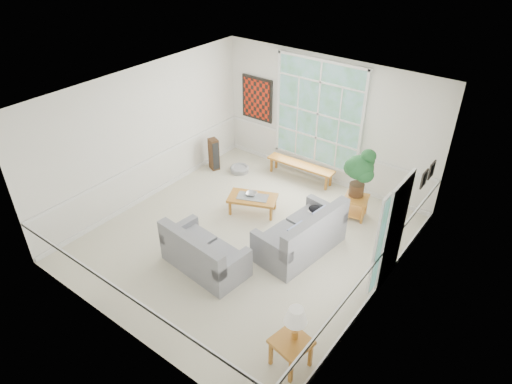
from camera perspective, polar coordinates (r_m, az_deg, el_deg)
floor at (r=9.28m, az=-1.24°, el=-5.81°), size 5.50×6.00×0.01m
ceiling at (r=7.77m, az=-1.51°, el=11.77°), size 5.50×6.00×0.02m
wall_back at (r=10.68m, az=8.76°, el=8.73°), size 5.50×0.02×3.00m
wall_front at (r=6.79m, az=-17.41°, el=-8.23°), size 5.50×0.02×3.00m
wall_left at (r=10.18m, az=-13.71°, el=6.90°), size 0.02×6.00×3.00m
wall_right at (r=7.33m, az=15.84°, el=-4.49°), size 0.02×6.00×3.00m
window_back at (r=10.67m, az=7.78°, el=9.68°), size 2.30×0.08×2.40m
entry_door at (r=8.06m, az=16.81°, el=-4.83°), size 0.08×0.90×2.10m
door_sidelight at (r=7.52m, az=15.07°, el=-6.62°), size 0.08×0.26×1.90m
wall_art at (r=11.57m, az=0.11°, el=11.57°), size 0.90×0.06×1.10m
wall_frame_near at (r=8.73m, az=20.21°, el=1.56°), size 0.04×0.26×0.32m
wall_frame_far at (r=9.08m, az=21.06°, el=2.59°), size 0.04×0.26×0.32m
loveseat_right at (r=8.75m, az=5.54°, el=-4.69°), size 1.15×1.90×0.97m
loveseat_front at (r=8.40m, az=-6.40°, el=-7.03°), size 1.68×0.98×0.87m
coffee_table at (r=9.91m, az=-0.42°, el=-1.56°), size 1.18×0.93×0.39m
pewter_bowl at (r=9.86m, az=-0.58°, el=-0.20°), size 0.33×0.33×0.07m
window_bench at (r=11.17m, az=5.55°, el=2.60°), size 1.73×0.41×0.40m
end_table at (r=9.97m, az=12.29°, el=-1.83°), size 0.59×0.59×0.49m
houseplant at (r=9.64m, az=12.72°, el=2.36°), size 0.88×0.88×1.08m
side_table at (r=7.01m, az=4.36°, el=-19.39°), size 0.60×0.60×0.52m
table_lamp at (r=6.63m, az=4.94°, el=-16.07°), size 0.45×0.45×0.58m
pet_bed at (r=11.48m, az=-2.06°, el=2.89°), size 0.55×0.55×0.14m
floor_speaker at (r=11.49m, az=-5.29°, el=4.74°), size 0.31×0.29×0.82m
cat at (r=9.16m, az=7.60°, el=-2.20°), size 0.41×0.33×0.17m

